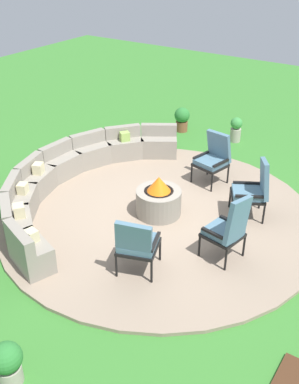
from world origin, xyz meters
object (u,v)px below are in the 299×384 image
Objects in this scene: lounge_chair_back_left at (254,189)px; lounge_chair_back_right at (214,157)px; potted_plant_2 at (7,362)px; lounge_chair_front_right at (229,228)px; potted_plant_0 at (182,118)px; potted_plant_1 at (236,129)px; curved_stone_bench at (73,178)px; fire_pit at (159,199)px; lounge_chair_front_left at (137,243)px.

lounge_chair_back_right is (0.78, 1.19, -0.01)m from lounge_chair_back_left.
lounge_chair_back_right is at bearing 2.39° from potted_plant_2.
potted_plant_2 is (-3.43, 1.12, -0.32)m from lounge_chair_front_right.
potted_plant_0 is (4.31, 3.33, -0.29)m from lounge_chair_front_right.
potted_plant_0 reaches higher than potted_plant_1.
lounge_chair_back_right is 1.82× the size of potted_plant_2.
lounge_chair_back_right reaches higher than potted_plant_1.
lounge_chair_front_right is 1.03× the size of lounge_chair_back_left.
curved_stone_bench is 4.85× the size of lounge_chair_back_right.
fire_pit is 1.33× the size of potted_plant_1.
fire_pit is 3.96m from potted_plant_1.
lounge_chair_front_right is at bearing -157.23° from potted_plant_1.
fire_pit is 1.89m from curved_stone_bench.
lounge_chair_front_left reaches higher than potted_plant_1.
potted_plant_2 is (-3.94, -0.49, -0.04)m from fire_pit.
fire_pit is at bearing 94.27° from lounge_chair_back_right.
potted_plant_0 is at bearing 47.87° from lounge_chair_front_right.
lounge_chair_front_right is at bearing -142.36° from potted_plant_0.
fire_pit is 1.71m from lounge_chair_front_right.
lounge_chair_front_left is at bearing -3.15° from potted_plant_2.
lounge_chair_front_left reaches higher than fire_pit.
potted_plant_2 is at bearing -164.08° from potted_plant_0.
lounge_chair_back_left is (0.88, -1.44, 0.26)m from fire_pit.
lounge_chair_back_right reaches higher than lounge_chair_front_left.
lounge_chair_back_left is 1.93× the size of potted_plant_2.
potted_plant_2 is (-5.60, -0.23, -0.29)m from lounge_chair_back_right.
lounge_chair_front_right is 1.85× the size of potted_plant_0.
curved_stone_bench is at bearing 79.52° from lounge_chair_back_left.
lounge_chair_back_right is (1.89, -2.12, 0.26)m from curved_stone_bench.
potted_plant_0 reaches higher than potted_plant_2.
lounge_chair_front_right is at bearing -18.07° from potted_plant_2.
lounge_chair_back_left is 1.79× the size of potted_plant_0.
potted_plant_2 is (-7.74, -2.21, -0.03)m from potted_plant_0.
lounge_chair_front_left is at bearing -158.40° from fire_pit.
potted_plant_0 is (2.91, 3.16, -0.27)m from lounge_chair_back_left.
curved_stone_bench is at bearing 132.61° from lounge_chair_front_left.
potted_plant_1 is at bearing 5.48° from potted_plant_2.
potted_plant_0 is (2.14, 1.97, -0.26)m from lounge_chair_back_right.
fire_pit is 1.41× the size of potted_plant_2.
potted_plant_0 is 1.46m from potted_plant_1.
lounge_chair_front_left is 2.40m from potted_plant_2.
lounge_chair_front_right is 1.99× the size of potted_plant_2.
lounge_chair_front_left is 0.86× the size of lounge_chair_front_right.
lounge_chair_front_right reaches higher than curved_stone_bench.
lounge_chair_front_left is at bearing -170.83° from potted_plant_1.
fire_pit reaches higher than curved_stone_bench.
curved_stone_bench is 3.50m from lounge_chair_back_left.
curved_stone_bench is 4.40m from potted_plant_2.
curved_stone_bench is at bearing 159.09° from potted_plant_1.
curved_stone_bench is 8.19× the size of potted_plant_0.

